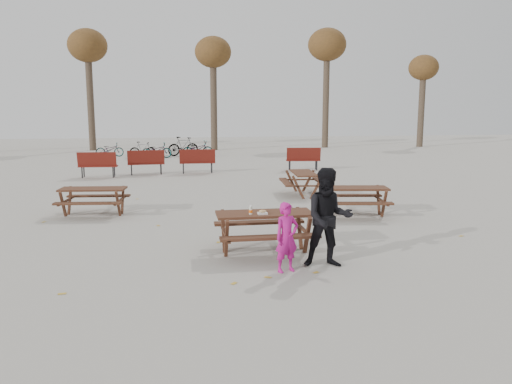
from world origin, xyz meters
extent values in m
plane|color=gray|center=(0.00, 0.00, 0.00)|extent=(80.00, 80.00, 0.00)
cube|color=#341D13|center=(0.00, 0.00, 0.75)|extent=(1.80, 0.70, 0.05)
cube|color=#341D13|center=(0.00, -0.60, 0.45)|extent=(1.80, 0.25, 0.05)
cube|color=#341D13|center=(0.00, 0.60, 0.45)|extent=(1.80, 0.25, 0.05)
cylinder|color=#341D13|center=(-0.75, -0.30, 0.36)|extent=(0.08, 0.08, 0.73)
cylinder|color=#341D13|center=(-0.75, 0.30, 0.36)|extent=(0.08, 0.08, 0.73)
cylinder|color=#341D13|center=(0.75, -0.30, 0.36)|extent=(0.08, 0.08, 0.73)
cylinder|color=#341D13|center=(0.75, 0.30, 0.36)|extent=(0.08, 0.08, 0.73)
cube|color=white|center=(-0.07, -0.16, 0.79)|extent=(0.18, 0.11, 0.03)
ellipsoid|color=tan|center=(-0.07, -0.16, 0.83)|extent=(0.14, 0.06, 0.05)
cylinder|color=silver|center=(-0.28, -0.13, 0.85)|extent=(0.06, 0.06, 0.15)
cylinder|color=#FF620D|center=(-0.28, -0.13, 0.83)|extent=(0.07, 0.07, 0.05)
cylinder|color=white|center=(-0.28, -0.13, 0.94)|extent=(0.03, 0.03, 0.02)
imported|color=#B8177D|center=(0.17, -1.16, 0.59)|extent=(0.50, 0.40, 1.17)
imported|color=black|center=(0.93, -1.00, 0.86)|extent=(0.91, 0.76, 1.71)
imported|color=black|center=(-5.32, 20.63, 0.41)|extent=(1.56, 0.60, 0.81)
imported|color=black|center=(-3.42, 19.89, 0.44)|extent=(1.51, 0.55, 0.89)
imported|color=black|center=(-2.63, 19.25, 0.44)|extent=(1.73, 0.83, 0.87)
imported|color=black|center=(-1.14, 20.47, 0.56)|extent=(1.93, 1.14, 1.12)
imported|color=black|center=(-0.36, 19.43, 0.47)|extent=(1.88, 1.02, 0.94)
cylinder|color=#382B21|center=(-7.00, 25.50, 3.15)|extent=(0.44, 0.44, 6.30)
ellipsoid|color=brown|center=(-7.00, 25.50, 6.75)|extent=(2.52, 2.52, 2.14)
cylinder|color=#382B21|center=(1.00, 24.50, 2.97)|extent=(0.44, 0.44, 5.95)
ellipsoid|color=brown|center=(1.00, 24.50, 6.38)|extent=(2.38, 2.38, 2.02)
cylinder|color=#382B21|center=(9.00, 25.50, 3.32)|extent=(0.44, 0.44, 6.65)
ellipsoid|color=brown|center=(9.00, 25.50, 7.12)|extent=(2.66, 2.66, 2.26)
cylinder|color=#382B21|center=(16.00, 25.00, 2.62)|extent=(0.44, 0.44, 5.25)
ellipsoid|color=brown|center=(16.00, 25.00, 5.62)|extent=(2.10, 2.10, 1.79)
camera|label=1|loc=(-1.63, -9.00, 2.68)|focal=35.00mm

